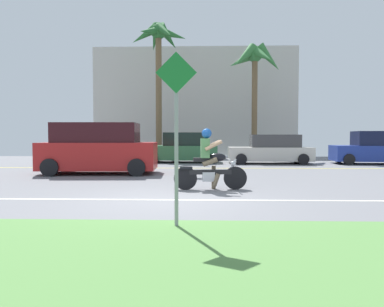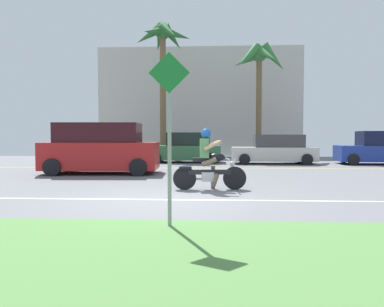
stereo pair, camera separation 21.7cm
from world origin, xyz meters
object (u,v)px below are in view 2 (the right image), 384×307
Objects in this scene: parked_car_3 at (380,149)px; palm_tree_1 at (163,44)px; suv_nearby at (100,149)px; parked_car_0 at (86,149)px; palm_tree_0 at (259,64)px; street_sign at (169,123)px; parked_car_1 at (186,149)px; motorcyclist at (209,164)px; parked_car_2 at (275,150)px.

palm_tree_1 is at bearing 157.62° from parked_car_3.
suv_nearby is 1.16× the size of parked_car_0.
palm_tree_0 is 0.83× the size of palm_tree_1.
suv_nearby is 13.62m from palm_tree_0.
suv_nearby is at bearing 113.46° from street_sign.
palm_tree_1 reaches higher than parked_car_3.
suv_nearby is at bearing -125.65° from palm_tree_0.
palm_tree_0 is at bearing 54.35° from suv_nearby.
parked_car_1 is (2.87, 6.28, -0.18)m from suv_nearby.
parked_car_3 reaches higher than motorcyclist.
suv_nearby is 9.09m from street_sign.
parked_car_0 is at bearing 122.78° from motorcyclist.
parked_car_2 is 5.31m from parked_car_3.
parked_car_2 is at bearing -8.93° from parked_car_0.
palm_tree_1 is (-1.75, 3.96, 6.70)m from parked_car_1.
suv_nearby reaches higher than motorcyclist.
parked_car_3 is at bearing -22.38° from palm_tree_1.
parked_car_1 is at bearing 92.91° from street_sign.
palm_tree_0 is (7.34, 10.24, 5.18)m from suv_nearby.
parked_car_3 is (12.91, 5.39, -0.15)m from suv_nearby.
motorcyclist is 10.44m from parked_car_1.
parked_car_0 is 0.52× the size of palm_tree_0.
parked_car_3 is at bearing 55.83° from street_sign.
palm_tree_1 is (-6.23, 0.00, 1.34)m from palm_tree_0.
street_sign is (2.49, -18.55, -5.83)m from palm_tree_1.
parked_car_2 is at bearing -36.10° from palm_tree_1.
street_sign is at bearing -87.09° from parked_car_1.
palm_tree_1 is at bearing 83.79° from suv_nearby.
parked_car_2 is at bearing 73.91° from street_sign.
parked_car_0 is at bearing -163.67° from palm_tree_0.
motorcyclist reaches higher than parked_car_2.
street_sign is at bearing -66.54° from suv_nearby.
parked_car_0 is (-7.25, 11.26, -0.02)m from motorcyclist.
parked_car_2 is (7.60, 5.51, -0.23)m from suv_nearby.
parked_car_3 is at bearing -41.09° from palm_tree_0.
motorcyclist is at bearing -77.87° from palm_tree_1.
street_sign is at bearing -97.84° from motorcyclist.
parked_car_3 reaches higher than parked_car_1.
palm_tree_0 reaches higher than parked_car_0.
suv_nearby is at bearing -66.93° from parked_car_0.
motorcyclist is 0.26× the size of palm_tree_0.
palm_tree_1 is (-3.08, 14.31, 6.77)m from motorcyclist.
suv_nearby is 1.69× the size of street_sign.
palm_tree_0 is (-5.56, 4.85, 5.34)m from parked_car_3.
parked_car_2 is 0.48× the size of palm_tree_1.
parked_car_1 is at bearing 170.76° from parked_car_2.
motorcyclist is at bearing -82.70° from parked_car_1.
parked_car_2 is at bearing 70.45° from motorcyclist.
parked_car_0 is at bearing -143.83° from palm_tree_1.
suv_nearby is 13.99m from parked_car_3.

